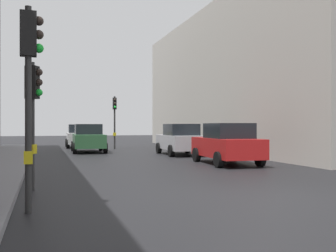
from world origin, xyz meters
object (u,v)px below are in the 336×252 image
Objects in this scene: traffic_light_near_left at (30,71)px; traffic_light_near_right at (33,102)px; car_silver_hatchback at (180,139)px; car_red_sedan at (227,144)px; traffic_light_far_median at (115,113)px; car_white_compact at (79,136)px; car_green_estate at (88,138)px.

traffic_light_near_right is at bearing 90.03° from traffic_light_near_left.
car_red_sedan is (0.10, -5.75, 0.00)m from car_silver_hatchback.
traffic_light_far_median reaches higher than car_white_compact.
car_red_sedan is at bearing 43.70° from traffic_light_near_left.
car_green_estate is (-2.18, -2.94, -1.73)m from traffic_light_far_median.
traffic_light_near_left is at bearing -99.80° from car_green_estate.
car_red_sedan and car_white_compact have the same top height.
car_green_estate is at bearing 140.28° from car_silver_hatchback.
traffic_light_far_median is 0.88× the size of car_silver_hatchback.
traffic_light_near_left is 1.03× the size of traffic_light_far_median.
car_silver_hatchback is 1.00× the size of car_green_estate.
car_silver_hatchback is at bearing 59.77° from traffic_light_near_left.
traffic_light_near_right is 0.77× the size of car_white_compact.
traffic_light_far_median is 13.01m from car_red_sedan.
traffic_light_near_left is 15.37m from car_silver_hatchback.
traffic_light_far_median is 7.53m from car_silver_hatchback.
traffic_light_far_median is (5.14, 20.06, -0.08)m from traffic_light_near_left.
traffic_light_near_left reaches higher than car_red_sedan.
car_green_estate is at bearing 80.20° from traffic_light_near_left.
traffic_light_near_left is at bearing -136.30° from car_red_sedan.
traffic_light_far_median reaches higher than traffic_light_near_right.
traffic_light_near_right is 0.77× the size of car_silver_hatchback.
traffic_light_near_left is 0.92× the size of car_white_compact.
traffic_light_near_right is at bearing -101.67° from car_green_estate.
traffic_light_far_median reaches higher than car_green_estate.
traffic_light_far_median is 0.88× the size of car_red_sedan.
traffic_light_near_right is (-5.14, -17.27, -0.34)m from traffic_light_far_median.
traffic_light_far_median reaches higher than car_silver_hatchback.
car_silver_hatchback is (2.55, -6.87, -1.73)m from traffic_light_far_median.
traffic_light_near_left is 10.92m from car_red_sedan.
car_green_estate and car_white_compact have the same top height.
traffic_light_near_left is 2.82m from traffic_light_near_right.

